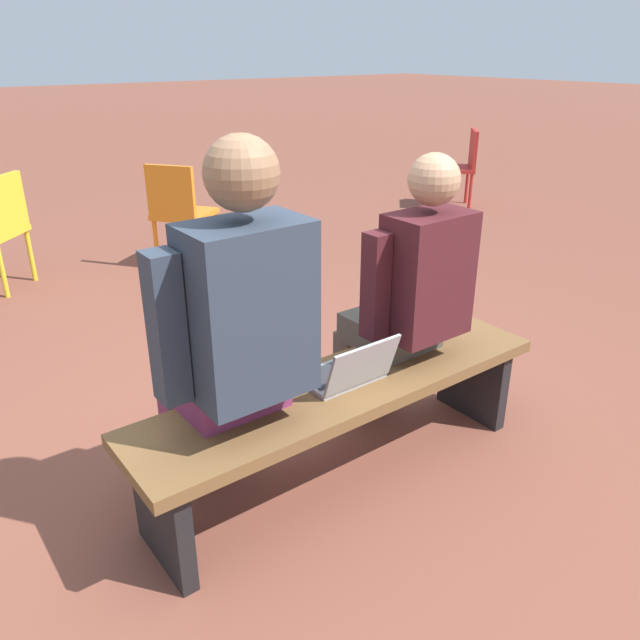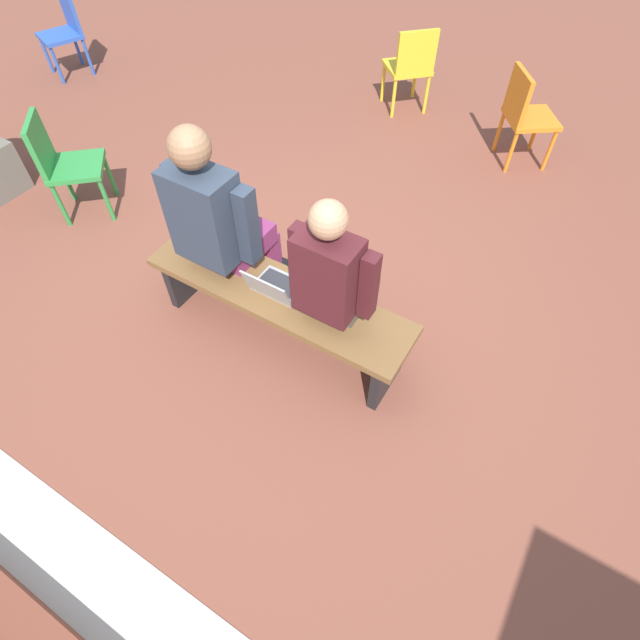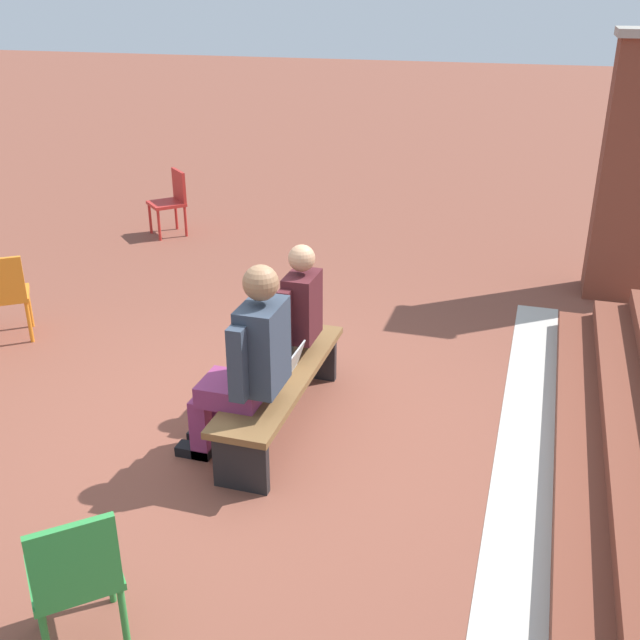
{
  "view_description": "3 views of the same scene",
  "coord_description": "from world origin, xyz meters",
  "views": [
    {
      "loc": [
        1.22,
        1.81,
        1.67
      ],
      "look_at": [
        -0.3,
        -0.21,
        0.55
      ],
      "focal_mm": 35.0,
      "sensor_mm": 36.0,
      "label": 1
    },
    {
      "loc": [
        -1.49,
        1.81,
        2.74
      ],
      "look_at": [
        -0.56,
        0.28,
        0.56
      ],
      "focal_mm": 28.0,
      "sensor_mm": 36.0,
      "label": 2
    },
    {
      "loc": [
        4.36,
        1.81,
        3.02
      ],
      "look_at": [
        -0.04,
        0.48,
        0.96
      ],
      "focal_mm": 42.0,
      "sensor_mm": 36.0,
      "label": 3
    }
  ],
  "objects": [
    {
      "name": "laptop",
      "position": [
        -0.16,
        0.16,
        0.5
      ],
      "size": [
        0.32,
        0.29,
        0.21
      ],
      "color": "#9EA0A5",
      "rests_on": "bench"
    },
    {
      "name": "plastic_chair_near_bench_left",
      "position": [
        -0.83,
        -2.77,
        0.48
      ],
      "size": [
        0.59,
        0.59,
        0.84
      ],
      "color": "orange",
      "rests_on": "ground"
    },
    {
      "name": "person_student",
      "position": [
        -0.54,
        0.08,
        0.7
      ],
      "size": [
        0.52,
        0.66,
        1.31
      ],
      "color": "#4C473D",
      "rests_on": "ground"
    },
    {
      "name": "plastic_chair_by_pillar",
      "position": [
        2.07,
        -0.1,
        0.48
      ],
      "size": [
        0.59,
        0.59,
        0.84
      ],
      "color": "#2D893D",
      "rests_on": "ground"
    },
    {
      "name": "concrete_strip",
      "position": [
        -0.16,
        1.91,
        0.0
      ],
      "size": [
        5.79,
        0.4,
        0.01
      ],
      "primitive_type": "cube",
      "color": "#B7B2A8",
      "rests_on": "ground"
    },
    {
      "name": "bench",
      "position": [
        -0.16,
        0.15,
        0.35
      ],
      "size": [
        1.8,
        0.44,
        0.45
      ],
      "color": "brown",
      "rests_on": "ground"
    },
    {
      "name": "ground_plane",
      "position": [
        0.0,
        0.0,
        0.0
      ],
      "size": [
        60.0,
        60.0,
        0.0
      ],
      "primitive_type": "plane",
      "color": "brown"
    },
    {
      "name": "person_adult",
      "position": [
        0.29,
        0.07,
        0.76
      ],
      "size": [
        0.6,
        0.76,
        1.44
      ],
      "color": "#7F2D5B",
      "rests_on": "ground"
    },
    {
      "name": "plastic_chair_foreground",
      "position": [
        0.44,
        -3.11,
        0.48
      ],
      "size": [
        0.59,
        0.59,
        0.84
      ],
      "color": "gold",
      "rests_on": "ground"
    },
    {
      "name": "plastic_chair_mid_courtyard",
      "position": [
        4.16,
        -1.9,
        0.48
      ],
      "size": [
        0.54,
        0.54,
        0.84
      ],
      "color": "#2D56B7",
      "rests_on": "ground"
    }
  ]
}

